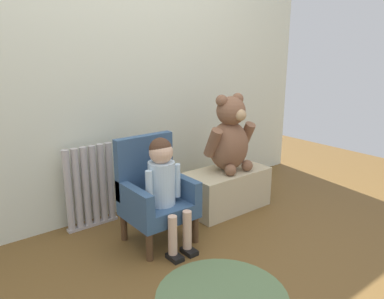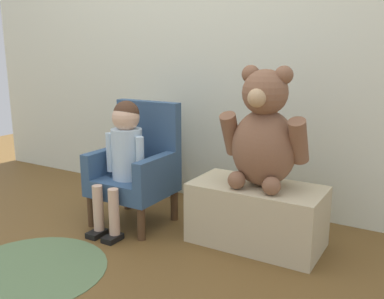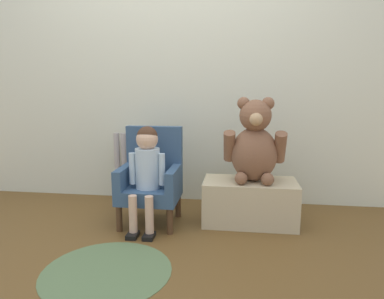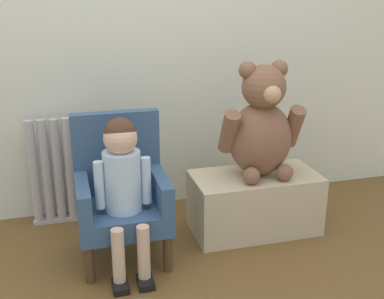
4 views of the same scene
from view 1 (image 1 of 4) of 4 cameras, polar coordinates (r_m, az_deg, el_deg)
name	(u,v)px [view 1 (image 1 of 4)]	position (r m, az deg, el deg)	size (l,w,h in m)	color
ground_plane	(220,271)	(2.28, 4.28, -17.91)	(6.00, 6.00, 0.00)	brown
back_wall	(118,54)	(2.82, -11.15, 14.14)	(3.80, 0.05, 2.40)	silver
radiator	(90,187)	(2.74, -15.25, -5.57)	(0.37, 0.05, 0.59)	#B1ABAB
child_armchair	(154,193)	(2.48, -5.74, -6.63)	(0.42, 0.38, 0.69)	#345072
child_figure	(164,178)	(2.34, -4.35, -4.33)	(0.25, 0.35, 0.71)	silver
low_bench	(227,189)	(2.99, 5.29, -6.04)	(0.66, 0.35, 0.32)	#C1B28C
large_teddy_bear	(230,137)	(2.88, 5.75, 1.85)	(0.43, 0.30, 0.59)	brown
floor_rug	(222,295)	(2.09, 4.58, -21.28)	(0.70, 0.70, 0.01)	#5A744B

